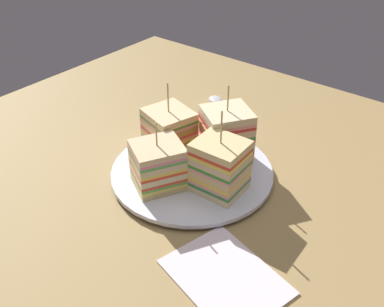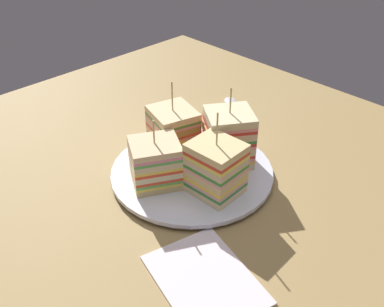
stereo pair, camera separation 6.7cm
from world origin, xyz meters
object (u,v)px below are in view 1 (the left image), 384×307
object	(u,v)px
sandwich_wedge_2	(169,132)
chip_pile	(192,165)
sandwich_wedge_3	(158,165)
spoon	(219,104)
sandwich_wedge_0	(219,166)
napkin	(225,276)
sandwich_wedge_1	(226,135)
plate	(192,172)

from	to	relation	value
sandwich_wedge_2	chip_pile	distance (cm)	6.82
sandwich_wedge_3	spoon	size ratio (longest dim) A/B	0.80
sandwich_wedge_0	chip_pile	size ratio (longest dim) A/B	1.84
sandwich_wedge_0	chip_pile	bearing A→B (deg)	-12.53
napkin	chip_pile	bearing A→B (deg)	140.09
sandwich_wedge_0	sandwich_wedge_1	bearing A→B (deg)	-64.39
spoon	napkin	world-z (taller)	spoon
sandwich_wedge_1	spoon	bearing A→B (deg)	-107.99
sandwich_wedge_3	plate	bearing A→B (deg)	14.57
plate	chip_pile	world-z (taller)	chip_pile
sandwich_wedge_2	sandwich_wedge_3	bearing A→B (deg)	-43.75
sandwich_wedge_1	sandwich_wedge_2	bearing A→B (deg)	-29.18
sandwich_wedge_1	chip_pile	bearing A→B (deg)	14.47
sandwich_wedge_0	sandwich_wedge_2	world-z (taller)	sandwich_wedge_0
sandwich_wedge_2	napkin	size ratio (longest dim) A/B	0.88
sandwich_wedge_2	spoon	bearing A→B (deg)	118.02
plate	sandwich_wedge_0	bearing A→B (deg)	-11.59
sandwich_wedge_3	chip_pile	bearing A→B (deg)	12.62
plate	sandwich_wedge_2	size ratio (longest dim) A/B	2.03
sandwich_wedge_0	napkin	bearing A→B (deg)	126.23
plate	sandwich_wedge_0	distance (cm)	7.54
sandwich_wedge_0	spoon	world-z (taller)	sandwich_wedge_0
plate	sandwich_wedge_1	size ratio (longest dim) A/B	1.96
sandwich_wedge_0	chip_pile	distance (cm)	6.55
plate	sandwich_wedge_2	distance (cm)	7.42
sandwich_wedge_3	napkin	distance (cm)	19.25
plate	chip_pile	bearing A→B (deg)	-56.83
plate	sandwich_wedge_1	bearing A→B (deg)	68.45
napkin	spoon	bearing A→B (deg)	126.67
sandwich_wedge_2	chip_pile	world-z (taller)	sandwich_wedge_2
sandwich_wedge_3	chip_pile	size ratio (longest dim) A/B	1.49
sandwich_wedge_1	spoon	xyz separation A→B (cm)	(-12.41, 15.87, -5.18)
sandwich_wedge_0	sandwich_wedge_3	distance (cm)	8.83
sandwich_wedge_1	plate	bearing A→B (deg)	12.43
sandwich_wedge_0	sandwich_wedge_2	distance (cm)	12.16
spoon	sandwich_wedge_3	bearing A→B (deg)	135.91
sandwich_wedge_1	sandwich_wedge_3	bearing A→B (deg)	16.00
sandwich_wedge_2	napkin	distance (cm)	26.61
plate	sandwich_wedge_3	size ratio (longest dim) A/B	2.39
plate	sandwich_wedge_3	distance (cm)	7.24
sandwich_wedge_0	napkin	size ratio (longest dim) A/B	0.92
sandwich_wedge_0	spoon	bearing A→B (deg)	-57.48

